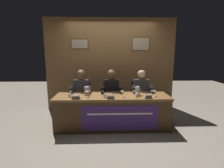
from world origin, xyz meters
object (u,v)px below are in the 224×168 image
(nameplate_right, at_px, (148,96))
(water_pitcher_right_side, at_px, (137,91))
(nameplate_left, at_px, (76,97))
(water_cup_left, at_px, (70,95))
(panelist_left, at_px, (81,92))
(nameplate_center, at_px, (111,97))
(panelist_right, at_px, (141,91))
(chair_right, at_px, (140,100))
(juice_glass_center, at_px, (122,93))
(chair_center, at_px, (111,100))
(water_cup_center, at_px, (105,96))
(water_cup_right, at_px, (137,95))
(water_pitcher_left_side, at_px, (87,91))
(panelist_center, at_px, (111,91))
(juice_glass_right, at_px, (154,92))
(juice_glass_left, at_px, (87,93))
(conference_table, at_px, (112,107))
(chair_left, at_px, (83,100))

(nameplate_right, bearing_deg, water_pitcher_right_side, 123.09)
(nameplate_left, height_order, water_cup_left, water_cup_left)
(panelist_left, bearing_deg, nameplate_center, -43.93)
(panelist_right, height_order, nameplate_right, panelist_right)
(nameplate_center, distance_m, chair_right, 1.20)
(juice_glass_center, bearing_deg, panelist_left, 152.28)
(chair_center, height_order, nameplate_right, chair_center)
(nameplate_center, height_order, water_cup_center, water_cup_center)
(water_pitcher_right_side, bearing_deg, water_cup_center, -165.07)
(water_cup_left, distance_m, water_cup_right, 1.42)
(panelist_left, bearing_deg, nameplate_left, -91.29)
(chair_center, bearing_deg, chair_right, 0.00)
(nameplate_left, distance_m, water_cup_center, 0.60)
(nameplate_right, bearing_deg, water_pitcher_left_side, 166.90)
(panelist_center, distance_m, water_pitcher_left_side, 0.67)
(chair_center, height_order, juice_glass_center, chair_center)
(nameplate_right, xyz_separation_m, juice_glass_right, (0.16, 0.15, 0.05))
(nameplate_left, xyz_separation_m, chair_center, (0.75, 0.86, -0.32))
(panelist_left, relative_size, panelist_center, 1.00)
(nameplate_left, bearing_deg, juice_glass_left, 34.04)
(water_cup_left, distance_m, nameplate_right, 1.65)
(juice_glass_right, bearing_deg, chair_right, 103.74)
(conference_table, relative_size, water_cup_left, 29.35)
(chair_right, relative_size, water_pitcher_left_side, 4.37)
(chair_left, height_order, nameplate_right, chair_left)
(water_cup_left, bearing_deg, juice_glass_right, 0.35)
(panelist_left, distance_m, water_pitcher_right_side, 1.35)
(conference_table, relative_size, panelist_center, 2.00)
(panelist_left, distance_m, nameplate_right, 1.61)
(panelist_left, xyz_separation_m, water_cup_left, (-0.17, -0.52, 0.04))
(nameplate_left, relative_size, panelist_right, 0.14)
(panelist_left, bearing_deg, water_cup_right, -23.77)
(nameplate_center, bearing_deg, chair_left, 128.60)
(water_cup_center, relative_size, chair_right, 0.09)
(chair_left, height_order, panelist_right, panelist_right)
(panelist_left, xyz_separation_m, juice_glass_center, (0.95, -0.50, 0.09))
(water_pitcher_right_side, bearing_deg, nameplate_left, -168.08)
(chair_center, relative_size, water_cup_right, 10.81)
(water_cup_left, distance_m, chair_right, 1.81)
(water_cup_left, height_order, juice_glass_right, juice_glass_right)
(water_pitcher_right_side, bearing_deg, juice_glass_right, -19.84)
(juice_glass_left, bearing_deg, panelist_left, 110.20)
(water_cup_left, relative_size, chair_right, 0.09)
(chair_right, distance_m, water_cup_right, 0.84)
(juice_glass_left, height_order, juice_glass_right, same)
(water_cup_right, bearing_deg, water_cup_center, -178.23)
(water_cup_left, bearing_deg, panelist_center, 29.92)
(conference_table, height_order, chair_right, chair_right)
(juice_glass_left, height_order, nameplate_center, juice_glass_left)
(chair_center, bearing_deg, panelist_center, -90.00)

